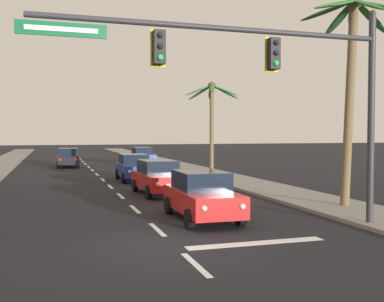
% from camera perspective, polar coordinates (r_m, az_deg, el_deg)
% --- Properties ---
extents(ground_plane, '(220.00, 220.00, 0.00)m').
position_cam_1_polar(ground_plane, '(12.66, -2.40, -11.53)').
color(ground_plane, black).
extents(sidewalk_right, '(3.20, 110.00, 0.14)m').
position_cam_1_polar(sidewalk_right, '(33.84, 1.78, -2.75)').
color(sidewalk_right, gray).
rests_on(sidewalk_right, ground).
extents(lane_markings, '(4.28, 89.70, 0.01)m').
position_cam_1_polar(lane_markings, '(32.97, -10.89, -3.04)').
color(lane_markings, silver).
rests_on(lane_markings, ground).
extents(traffic_signal_mast, '(10.77, 0.41, 6.93)m').
position_cam_1_polar(traffic_signal_mast, '(13.96, 10.48, 9.71)').
color(traffic_signal_mast, '#2D2D33').
rests_on(traffic_signal_mast, ground).
extents(sedan_lead_at_stop_bar, '(1.99, 4.47, 1.68)m').
position_cam_1_polar(sedan_lead_at_stop_bar, '(15.99, 1.22, -5.52)').
color(sedan_lead_at_stop_bar, red).
rests_on(sedan_lead_at_stop_bar, ground).
extents(sedan_third_in_queue, '(2.10, 4.51, 1.68)m').
position_cam_1_polar(sedan_third_in_queue, '(22.55, -4.26, -3.27)').
color(sedan_third_in_queue, red).
rests_on(sedan_third_in_queue, ground).
extents(sedan_fifth_in_queue, '(1.97, 4.46, 1.68)m').
position_cam_1_polar(sedan_fifth_in_queue, '(29.23, -7.29, -2.02)').
color(sedan_fifth_in_queue, navy).
rests_on(sedan_fifth_in_queue, ground).
extents(sedan_oncoming_far, '(2.10, 4.51, 1.68)m').
position_cam_1_polar(sedan_oncoming_far, '(42.16, -15.19, -0.78)').
color(sedan_oncoming_far, black).
rests_on(sedan_oncoming_far, ground).
extents(sedan_parked_nearest_kerb, '(2.05, 4.49, 1.68)m').
position_cam_1_polar(sedan_parked_nearest_kerb, '(43.73, -6.24, -0.61)').
color(sedan_parked_nearest_kerb, navy).
rests_on(sedan_parked_nearest_kerb, ground).
extents(palm_right_nearest, '(4.17, 4.14, 8.50)m').
position_cam_1_polar(palm_right_nearest, '(19.51, 19.29, 11.48)').
color(palm_right_nearest, brown).
rests_on(palm_right_nearest, ground).
extents(palm_right_second, '(4.22, 4.17, 6.76)m').
position_cam_1_polar(palm_right_second, '(33.45, 2.49, 5.75)').
color(palm_right_second, brown).
rests_on(palm_right_second, ground).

